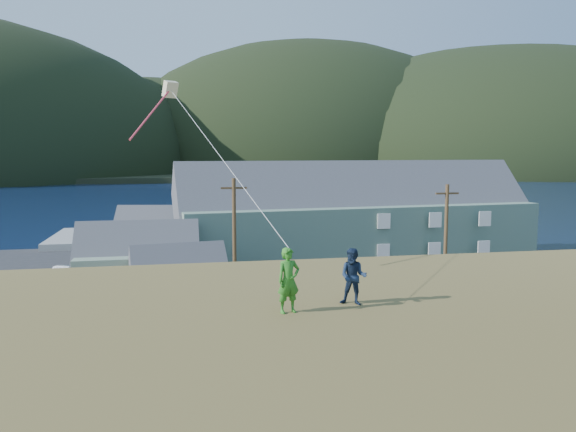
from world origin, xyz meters
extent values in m
plane|color=#0A1638|center=(0.00, 0.00, 0.00)|extent=(900.00, 900.00, 0.00)
cube|color=#4C3D19|center=(0.00, -2.00, 0.05)|extent=(110.00, 8.00, 0.10)
cube|color=#28282B|center=(0.00, 17.00, 0.06)|extent=(72.00, 36.00, 0.12)
cube|color=gray|center=(-6.00, 40.00, 0.45)|extent=(26.00, 14.00, 0.90)
cube|color=black|center=(0.00, 330.00, 1.00)|extent=(900.00, 320.00, 2.00)
ellipsoid|color=black|center=(-20.00, 300.00, 2.00)|extent=(200.00, 180.00, 100.00)
ellipsoid|color=black|center=(70.00, 290.00, 2.00)|extent=(230.00, 207.00, 142.60)
ellipsoid|color=black|center=(180.00, 270.00, 2.00)|extent=(280.00, 252.00, 134.40)
cube|color=slate|center=(13.80, 20.41, 3.11)|extent=(35.64, 13.26, 5.97)
cube|color=#47474C|center=(13.80, 20.41, 7.69)|extent=(36.12, 13.07, 9.72)
cube|color=gray|center=(-6.68, 12.34, 1.72)|extent=(9.06, 6.07, 3.21)
cube|color=#47474C|center=(-6.68, 12.34, 4.13)|extent=(9.56, 5.87, 5.81)
cube|color=white|center=(-3.46, 7.98, 1.39)|extent=(6.97, 5.46, 2.54)
cube|color=#47474C|center=(-3.46, 7.98, 3.30)|extent=(7.47, 5.53, 4.53)
cube|color=gray|center=(-4.86, 25.57, 1.68)|extent=(10.65, 7.51, 3.12)
cube|color=#47474C|center=(-4.86, 25.57, 4.12)|extent=(11.13, 7.56, 5.80)
cylinder|color=#47331E|center=(-0.06, 1.50, 4.85)|extent=(0.24, 0.24, 9.47)
cylinder|color=#47331E|center=(13.94, 1.50, 4.59)|extent=(0.24, 0.24, 8.95)
imported|color=black|center=(-1.91, 25.42, 0.84)|extent=(2.10, 4.38, 1.44)
imported|color=silver|center=(-13.31, 16.75, 0.82)|extent=(1.99, 4.39, 1.40)
imported|color=#33467F|center=(1.96, 24.28, 0.89)|extent=(1.84, 4.75, 1.54)
imported|color=black|center=(-5.06, 19.35, 0.88)|extent=(2.33, 5.30, 1.51)
imported|color=white|center=(-7.09, 23.56, 0.86)|extent=(2.53, 5.27, 1.48)
imported|color=#2D7A21|center=(-0.62, -19.25, 8.02)|extent=(0.68, 0.54, 1.64)
imported|color=#17263F|center=(1.18, -18.85, 7.95)|extent=(0.90, 0.83, 1.49)
cube|color=beige|center=(-3.50, -12.38, 13.34)|extent=(0.60, 0.60, 0.60)
cylinder|color=#E43C4E|center=(-4.10, -13.63, 12.44)|extent=(0.06, 0.06, 3.31)
cylinder|color=white|center=(-2.06, -15.82, 11.09)|extent=(0.02, 0.02, 8.70)
camera|label=1|loc=(-3.17, -32.62, 11.18)|focal=35.00mm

